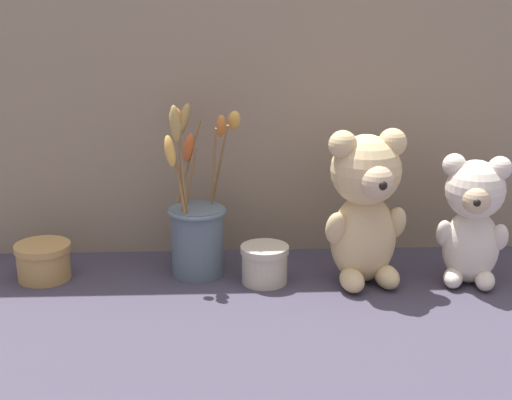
{
  "coord_description": "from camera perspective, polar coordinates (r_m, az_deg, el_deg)",
  "views": [
    {
      "loc": [
        -0.05,
        -1.28,
        0.55
      ],
      "look_at": [
        0.0,
        0.02,
        0.15
      ],
      "focal_mm": 55.0,
      "sensor_mm": 36.0,
      "label": 1
    }
  ],
  "objects": [
    {
      "name": "flower_vase",
      "position": [
        1.41,
        -4.31,
        -2.02
      ],
      "size": [
        0.14,
        0.13,
        0.31
      ],
      "color": "slate",
      "rests_on": "ground"
    },
    {
      "name": "ground_plane",
      "position": [
        1.4,
        0.03,
        -5.99
      ],
      "size": [
        4.0,
        4.0,
        0.0
      ],
      "primitive_type": "plane",
      "color": "#3D3847"
    },
    {
      "name": "decorative_tin_tall",
      "position": [
        1.39,
        0.62,
        -4.6
      ],
      "size": [
        0.09,
        0.09,
        0.07
      ],
      "color": "beige",
      "rests_on": "ground"
    },
    {
      "name": "teddy_bear_large",
      "position": [
        1.36,
        8.0,
        -0.36
      ],
      "size": [
        0.15,
        0.14,
        0.28
      ],
      "color": "#DBBC84",
      "rests_on": "ground"
    },
    {
      "name": "decorative_tin_short",
      "position": [
        1.45,
        -15.2,
        -4.31
      ],
      "size": [
        0.1,
        0.1,
        0.07
      ],
      "color": "tan",
      "rests_on": "ground"
    },
    {
      "name": "teddy_bear_medium",
      "position": [
        1.4,
        15.51,
        -1.26
      ],
      "size": [
        0.13,
        0.12,
        0.23
      ],
      "color": "beige",
      "rests_on": "ground"
    },
    {
      "name": "backdrop_wall",
      "position": [
        1.47,
        -0.24,
        7.26
      ],
      "size": [
        1.25,
        0.02,
        0.59
      ],
      "color": "gray",
      "rests_on": "ground"
    }
  ]
}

